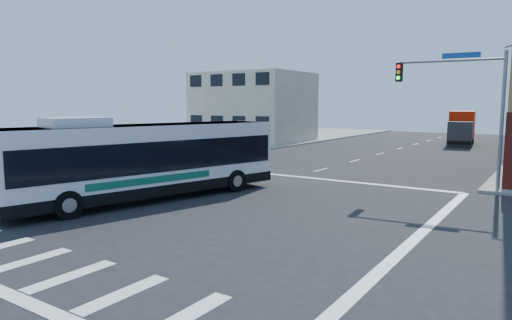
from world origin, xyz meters
The scene contains 6 objects.
ground centered at (0.00, 0.00, 0.00)m, with size 120.00×120.00×0.00m, color black.
sidewalk_nw centered at (-35.00, 35.00, 0.07)m, with size 50.00×50.00×0.15m, color gray.
building_west centered at (-17.02, 29.98, 4.01)m, with size 12.06×10.06×8.00m.
signal_mast_ne centered at (9.08, 10.62, 4.98)m, with size 7.91×1.13×8.07m.
transit_bus centered at (-2.51, -0.17, 1.88)m, with size 5.91×13.29×3.85m.
box_truck centered at (4.34, 38.73, 1.77)m, with size 3.29×8.34×3.65m.
Camera 1 is at (13.21, -14.72, 4.39)m, focal length 32.00 mm.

